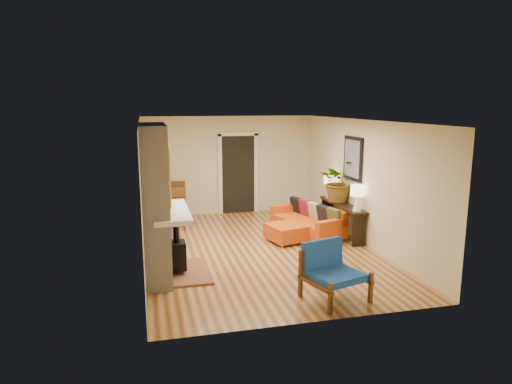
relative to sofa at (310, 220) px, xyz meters
The scene contains 10 objects.
room_shell 2.23m from the sofa, 112.92° to the left, with size 6.50×6.50×6.50m.
fireplace 3.94m from the sofa, 152.51° to the right, with size 1.09×1.68×2.60m.
sofa is the anchor object (origin of this frame).
ottoman 0.81m from the sofa, 147.70° to the right, with size 0.92×0.92×0.38m.
blue_chair 3.43m from the sofa, 105.28° to the right, with size 1.02×1.01×0.86m.
dining_table 3.45m from the sofa, 148.05° to the left, with size 0.84×1.80×0.96m.
console_table 0.77m from the sofa, 20.46° to the right, with size 0.34×1.85×0.72m.
lamp_near 1.38m from the sofa, 54.57° to the right, with size 0.30×0.30×0.54m.
lamp_far 1.11m from the sofa, 35.40° to the left, with size 0.30×0.30×0.54m.
houseplant 1.11m from the sofa, ahead, with size 0.87×0.75×0.96m, color #1E5919.
Camera 1 is at (-2.19, -8.65, 2.93)m, focal length 32.00 mm.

